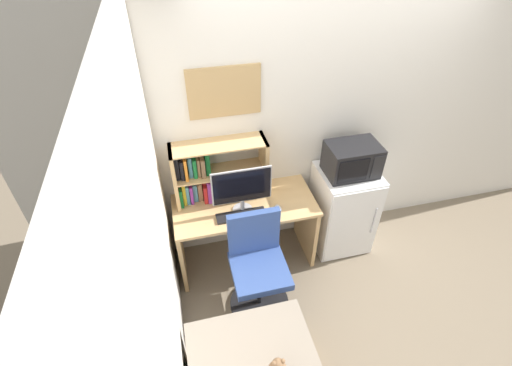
# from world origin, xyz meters

# --- Properties ---
(wall_back) EXTENTS (6.40, 0.04, 2.60)m
(wall_back) POSITION_xyz_m (0.40, 0.02, 1.30)
(wall_back) COLOR silver
(wall_back) RESTS_ON ground_plane
(wall_left) EXTENTS (0.04, 4.40, 2.60)m
(wall_left) POSITION_xyz_m (-1.62, -1.60, 1.30)
(wall_left) COLOR silver
(wall_left) RESTS_ON ground_plane
(desk) EXTENTS (1.29, 0.59, 0.75)m
(desk) POSITION_xyz_m (-0.90, -0.30, 0.53)
(desk) COLOR tan
(desk) RESTS_ON ground_plane
(hutch_bookshelf) EXTENTS (0.83, 0.25, 0.57)m
(hutch_bookshelf) POSITION_xyz_m (-1.21, -0.11, 1.03)
(hutch_bookshelf) COLOR tan
(hutch_bookshelf) RESTS_ON desk
(monitor) EXTENTS (0.52, 0.18, 0.45)m
(monitor) POSITION_xyz_m (-0.94, -0.37, 1.01)
(monitor) COLOR #B7B7BC
(monitor) RESTS_ON desk
(keyboard) EXTENTS (0.43, 0.12, 0.02)m
(keyboard) POSITION_xyz_m (-0.97, -0.44, 0.76)
(keyboard) COLOR black
(keyboard) RESTS_ON desk
(computer_mouse) EXTENTS (0.06, 0.10, 0.03)m
(computer_mouse) POSITION_xyz_m (-0.63, -0.44, 0.77)
(computer_mouse) COLOR silver
(computer_mouse) RESTS_ON desk
(mini_fridge) EXTENTS (0.55, 0.55, 0.91)m
(mini_fridge) POSITION_xyz_m (0.11, -0.28, 0.46)
(mini_fridge) COLOR white
(mini_fridge) RESTS_ON ground_plane
(microwave) EXTENTS (0.47, 0.34, 0.30)m
(microwave) POSITION_xyz_m (0.11, -0.28, 1.06)
(microwave) COLOR black
(microwave) RESTS_ON mini_fridge
(desk_chair) EXTENTS (0.53, 0.53, 0.96)m
(desk_chair) POSITION_xyz_m (-0.90, -0.79, 0.42)
(desk_chair) COLOR black
(desk_chair) RESTS_ON ground_plane
(wall_corkboard) EXTENTS (0.59, 0.02, 0.42)m
(wall_corkboard) POSITION_xyz_m (-0.99, -0.01, 1.72)
(wall_corkboard) COLOR tan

